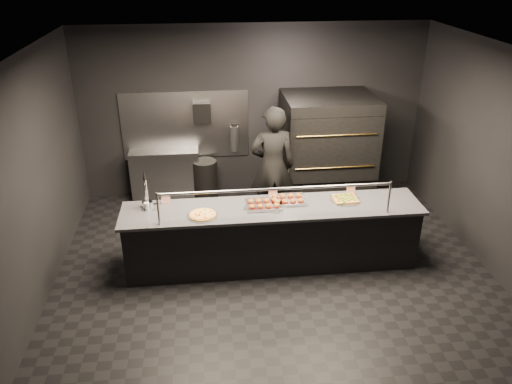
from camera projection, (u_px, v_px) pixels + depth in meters
room at (271, 167)px, 6.56m from camera, size 6.04×6.00×3.00m
service_counter at (272, 236)px, 6.97m from camera, size 4.10×0.78×1.37m
pizza_oven at (327, 150)px, 8.56m from camera, size 1.50×1.23×1.91m
prep_shelf at (166, 175)px, 8.89m from camera, size 1.20×0.35×0.90m
towel_dispenser at (202, 113)px, 8.54m from camera, size 0.30×0.20×0.35m
fire_extinguisher at (234, 138)px, 8.82m from camera, size 0.14×0.14×0.51m
beer_tap at (147, 197)px, 6.71m from camera, size 0.14×0.20×0.55m
round_pizza at (203, 215)px, 6.54m from camera, size 0.41×0.41×0.03m
slider_tray_a at (264, 204)px, 6.78m from camera, size 0.56×0.48×0.08m
slider_tray_b at (288, 199)px, 6.91m from camera, size 0.52×0.41×0.08m
square_pizza at (345, 199)px, 6.95m from camera, size 0.42×0.42×0.05m
condiment_jar at (149, 207)px, 6.67m from camera, size 0.17×0.07×0.11m
tent_cards at (264, 193)px, 6.98m from camera, size 2.73×0.04×0.15m
trash_bin at (205, 180)px, 8.91m from camera, size 0.43×0.43×0.72m
worker at (272, 167)px, 7.86m from camera, size 0.73×0.49×1.97m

